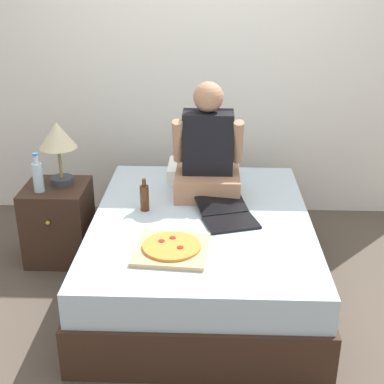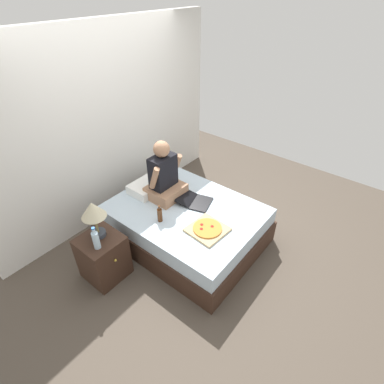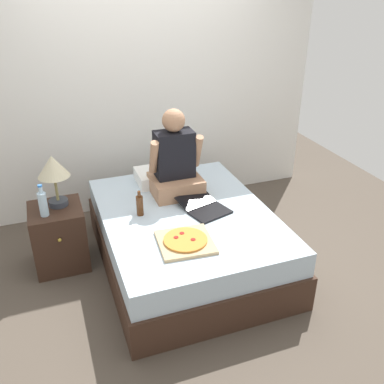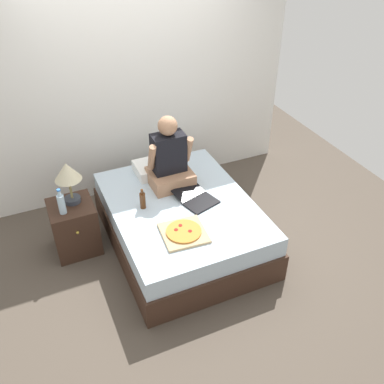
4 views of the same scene
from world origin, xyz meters
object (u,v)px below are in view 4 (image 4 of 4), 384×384
pizza_box (184,232)px  lamp_on_left_nightstand (68,174)px  water_bottle (61,203)px  person_seated (169,160)px  laptop (197,199)px  beer_bottle_on_bed (143,200)px  bed (181,223)px  nightstand_left (75,227)px

pizza_box → lamp_on_left_nightstand: bearing=134.6°
lamp_on_left_nightstand → water_bottle: 0.28m
water_bottle → pizza_box: 1.20m
water_bottle → person_seated: person_seated is taller
laptop → beer_bottle_on_bed: bearing=167.8°
lamp_on_left_nightstand → person_seated: person_seated is taller
person_seated → pizza_box: (-0.19, -0.82, -0.27)m
laptop → pizza_box: (-0.32, -0.41, -0.00)m
person_seated → water_bottle: bearing=-174.5°
water_bottle → beer_bottle_on_bed: size_ratio=1.25×
person_seated → lamp_on_left_nightstand: bearing=178.4°
lamp_on_left_nightstand → water_bottle: size_ratio=1.63×
bed → person_seated: (0.03, 0.38, 0.55)m
nightstand_left → lamp_on_left_nightstand: (0.04, 0.05, 0.61)m
water_bottle → person_seated: 1.16m
pizza_box → beer_bottle_on_bed: size_ratio=1.96×
person_seated → laptop: person_seated is taller
bed → person_seated: 0.67m
lamp_on_left_nightstand → person_seated: 1.03m
person_seated → pizza_box: size_ratio=1.81×
person_seated → beer_bottle_on_bed: (-0.40, -0.29, -0.20)m
water_bottle → lamp_on_left_nightstand: bearing=49.4°
nightstand_left → lamp_on_left_nightstand: 0.61m
person_seated → beer_bottle_on_bed: 0.54m
person_seated → laptop: (0.13, -0.41, -0.27)m
water_bottle → person_seated: size_ratio=0.35×
water_bottle → nightstand_left: bearing=48.3°
nightstand_left → person_seated: bearing=1.1°
bed → lamp_on_left_nightstand: (-1.00, 0.41, 0.63)m
bed → water_bottle: size_ratio=6.69×
lamp_on_left_nightstand → beer_bottle_on_bed: size_ratio=2.05×
pizza_box → water_bottle: bearing=143.4°
pizza_box → laptop: bearing=52.0°
nightstand_left → laptop: (1.20, -0.39, 0.26)m
laptop → beer_bottle_on_bed: beer_bottle_on_bed is taller
pizza_box → beer_bottle_on_bed: beer_bottle_on_bed is taller
beer_bottle_on_bed → bed: bearing=-13.0°
bed → nightstand_left: bearing=161.0°
lamp_on_left_nightstand → pizza_box: bearing=-45.4°
water_bottle → person_seated: (1.15, 0.11, 0.13)m
lamp_on_left_nightstand → beer_bottle_on_bed: (0.63, -0.32, -0.28)m
nightstand_left → pizza_box: size_ratio=1.30×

